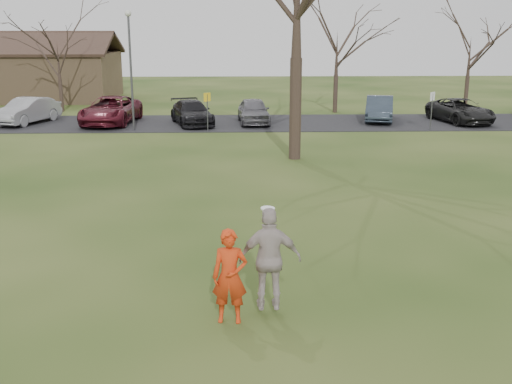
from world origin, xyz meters
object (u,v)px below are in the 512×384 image
Objects in this scene: catching_play at (270,259)px; lamp_post at (130,56)px; car_1 at (27,111)px; car_4 at (254,111)px; car_2 at (111,110)px; car_6 at (460,111)px; car_5 at (379,109)px; car_3 at (192,113)px; player_defender at (230,276)px.

lamp_post is (-6.15, 22.19, 2.80)m from catching_play.
car_4 is (13.01, -0.34, -0.02)m from car_1.
car_2 is 1.14× the size of car_6.
car_5 is (20.46, 0.34, -0.01)m from car_1.
car_5 is at bearing 20.91° from car_1.
car_6 reaches higher than car_3.
car_3 is at bearing -161.40° from car_5.
car_1 is 1.01× the size of car_5.
car_5 is at bearing 74.95° from player_defender.
car_2 is at bearing 176.00° from car_4.
car_1 is 0.71× the size of lamp_post.
catching_play reaches higher than car_3.
car_2 is at bearing 125.26° from lamp_post.
player_defender is 24.46m from car_3.
car_2 is (-7.05, 24.76, -0.10)m from player_defender.
player_defender is at bearing -100.36° from car_3.
car_4 is 7.62m from lamp_post.
player_defender is 0.38× the size of car_6.
car_3 is 1.05× the size of car_5.
catching_play reaches higher than car_5.
car_1 is at bearing -177.22° from car_2.
car_3 is 3.55m from car_4.
car_2 is 20.25m from car_6.
car_4 is at bearing -10.94° from car_3.
car_2 is 4.28m from lamp_post.
car_6 is (25.06, -0.35, -0.06)m from car_1.
car_2 reaches higher than car_1.
catching_play is (-0.38, -24.45, 0.42)m from car_4.
car_3 is 15.59m from car_6.
car_4 is 24.46m from catching_play.
car_5 is 26.32m from catching_play.
car_5 is (7.46, 0.67, 0.01)m from car_4.
car_1 is 13.01m from car_4.
car_2 is 1.27× the size of car_5.
player_defender is at bearing -76.48° from lamp_post.
lamp_post reaches higher than car_3.
car_3 is 4.84m from lamp_post.
car_3 is 0.94× the size of car_6.
player_defender is 0.29× the size of lamp_post.
car_5 is at bearing -10.85° from car_3.
car_4 is at bearing 18.48° from car_1.
player_defender is at bearing -44.65° from car_1.
car_6 is 19.00m from lamp_post.
car_3 is at bearing 0.61° from car_2.
player_defender is 25.74m from car_2.
car_2 reaches higher than car_4.
car_6 is at bearing 65.54° from player_defender.
lamp_post reaches higher than catching_play.
car_5 reaches higher than car_3.
car_1 is 0.91× the size of car_6.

